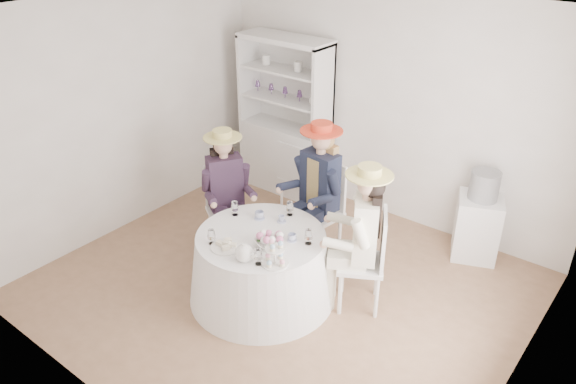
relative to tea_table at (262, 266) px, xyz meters
The scene contains 23 objects.
ground 0.43m from the tea_table, 74.29° to the left, with size 4.50×4.50×0.00m, color brown.
ceiling 2.36m from the tea_table, 74.29° to the left, with size 4.50×4.50×0.00m, color white.
wall_back 2.45m from the tea_table, 88.33° to the left, with size 4.50×4.50×0.00m, color silver.
wall_front 2.03m from the tea_table, 87.89° to the right, with size 4.50×4.50×0.00m, color silver.
wall_left 2.41m from the tea_table, behind, with size 4.50×4.50×0.00m, color silver.
wall_right 2.53m from the tea_table, ahead, with size 4.50×4.50×0.00m, color silver.
tea_table is the anchor object (origin of this frame).
hutch 2.37m from the tea_table, 122.36° to the left, with size 1.21×0.46×2.04m.
side_table 2.41m from the tea_table, 55.31° to the left, with size 0.46×0.46×0.71m, color silver.
hatbox 2.46m from the tea_table, 55.31° to the left, with size 0.31×0.31×0.31m, color black.
guest_left 1.04m from the tea_table, 153.67° to the left, with size 0.61×0.56×1.42m.
guest_mid 1.08m from the tea_table, 90.59° to the left, with size 0.57×0.59×1.54m.
guest_right 1.06m from the tea_table, 30.11° to the left, with size 0.64×0.58×1.49m.
spare_chair 1.75m from the tea_table, 116.57° to the left, with size 0.39×0.39×0.93m.
teacup_a 0.50m from the tea_table, 132.91° to the left, with size 0.09×0.09×0.07m, color white.
teacup_b 0.50m from the tea_table, 89.58° to the left, with size 0.06×0.06×0.06m, color white.
teacup_c 0.50m from the tea_table, 20.04° to the left, with size 0.08×0.08×0.06m, color white.
flower_bowl 0.44m from the tea_table, 29.65° to the right, with size 0.24×0.24×0.06m, color white.
flower_arrangement 0.49m from the tea_table, 23.09° to the right, with size 0.19×0.18×0.07m.
table_teapot 0.60m from the tea_table, 68.90° to the right, with size 0.23×0.17×0.17m.
sandwich_plate 0.52m from the tea_table, 107.67° to the right, with size 0.29×0.29×0.06m.
cupcake_stand 0.65m from the tea_table, 34.79° to the right, with size 0.24×0.24×0.22m.
stemware_set 0.43m from the tea_table, 21.80° to the right, with size 0.96×0.93×0.15m.
Camera 1 is at (2.88, -3.59, 3.55)m, focal length 35.00 mm.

